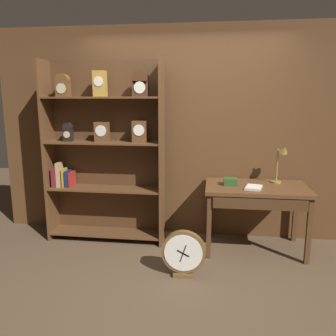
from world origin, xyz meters
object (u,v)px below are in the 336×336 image
at_px(round_clock_large, 183,253).
at_px(open_repair_manual, 254,187).
at_px(workbench, 256,194).
at_px(toolbox_small, 230,182).
at_px(bookshelf, 103,149).
at_px(desk_lamp, 281,159).

bearing_deg(round_clock_large, open_repair_manual, 40.54).
relative_size(workbench, toolbox_small, 7.42).
height_order(bookshelf, workbench, bookshelf).
relative_size(open_repair_manual, round_clock_large, 0.46).
bearing_deg(bookshelf, open_repair_manual, -6.84).
bearing_deg(toolbox_small, open_repair_manual, -27.32).
relative_size(workbench, open_repair_manual, 5.17).
bearing_deg(workbench, toolbox_small, 174.82).
height_order(desk_lamp, open_repair_manual, desk_lamp).
height_order(bookshelf, open_repair_manual, bookshelf).
height_order(workbench, round_clock_large, workbench).
height_order(desk_lamp, toolbox_small, desk_lamp).
height_order(workbench, toolbox_small, toolbox_small).
bearing_deg(workbench, bookshelf, 176.50).
bearing_deg(open_repair_manual, toolbox_small, 168.44).
bearing_deg(round_clock_large, toolbox_small, 57.65).
distance_m(workbench, desk_lamp, 0.50).
bearing_deg(bookshelf, toolbox_small, -3.18).
distance_m(bookshelf, desk_lamp, 2.09).
height_order(workbench, desk_lamp, desk_lamp).
xyz_separation_m(bookshelf, desk_lamp, (2.09, 0.06, -0.08)).
xyz_separation_m(bookshelf, workbench, (1.80, -0.11, -0.46)).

